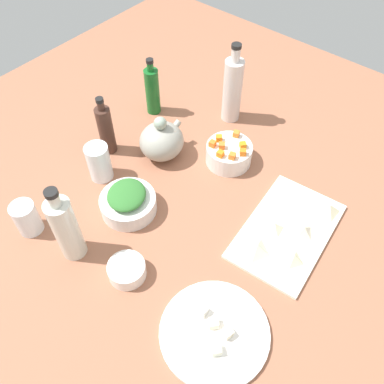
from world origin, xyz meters
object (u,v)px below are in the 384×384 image
(bowl_small_side, at_px, (127,270))
(bottle_2, at_px, (233,89))
(bowl_greens, at_px, (128,204))
(teapot, at_px, (162,141))
(bottle_1, at_px, (152,90))
(drinking_glass_0, at_px, (27,218))
(plate_tofu, at_px, (214,333))
(bottle_3, at_px, (106,129))
(cutting_board, at_px, (287,231))
(drinking_glass_1, at_px, (99,162))
(bottle_0, at_px, (66,228))
(bowl_carrots, at_px, (229,154))

(bowl_small_side, xyz_separation_m, bottle_2, (0.65, 0.16, 0.10))
(bowl_greens, xyz_separation_m, teapot, (0.22, 0.07, 0.03))
(bottle_1, xyz_separation_m, drinking_glass_0, (-0.57, -0.08, -0.04))
(bottle_1, bearing_deg, plate_tofu, -127.21)
(bottle_3, bearing_deg, cutting_board, -81.77)
(bowl_small_side, distance_m, drinking_glass_1, 0.35)
(cutting_board, height_order, bottle_1, bottle_1)
(bottle_1, bearing_deg, bowl_greens, -146.26)
(bowl_greens, relative_size, bowl_small_side, 1.65)
(cutting_board, bearing_deg, plate_tofu, -176.93)
(teapot, bearing_deg, cutting_board, -90.55)
(drinking_glass_1, bearing_deg, bottle_0, -147.83)
(bottle_0, xyz_separation_m, drinking_glass_1, (0.22, 0.14, -0.05))
(teapot, relative_size, bottle_0, 0.64)
(drinking_glass_1, bearing_deg, plate_tofu, -106.55)
(bowl_carrots, xyz_separation_m, bottle_1, (0.03, 0.34, 0.06))
(bowl_carrots, xyz_separation_m, bottle_0, (-0.52, 0.12, 0.07))
(cutting_board, relative_size, bottle_0, 1.37)
(bottle_3, bearing_deg, bowl_carrots, -58.12)
(bottle_2, relative_size, drinking_glass_0, 2.83)
(bowl_small_side, relative_size, bottle_3, 0.47)
(bottle_3, height_order, drinking_glass_0, bottle_3)
(teapot, height_order, bottle_0, bottle_0)
(plate_tofu, xyz_separation_m, bowl_greens, (0.13, 0.40, 0.02))
(plate_tofu, height_order, bowl_carrots, bowl_carrots)
(bowl_small_side, bearing_deg, cutting_board, -33.46)
(bowl_carrots, distance_m, bottle_0, 0.53)
(bottle_2, distance_m, bottle_3, 0.42)
(cutting_board, xyz_separation_m, bottle_2, (0.28, 0.40, 0.11))
(bottle_0, bearing_deg, teapot, 8.50)
(drinking_glass_1, bearing_deg, teapot, -23.53)
(drinking_glass_1, bearing_deg, bottle_3, 34.70)
(teapot, xyz_separation_m, bottle_3, (-0.09, 0.14, 0.03))
(cutting_board, bearing_deg, bowl_greens, 119.70)
(cutting_board, distance_m, plate_tofu, 0.34)
(plate_tofu, bearing_deg, bowl_greens, 72.49)
(bowl_greens, relative_size, bottle_0, 0.64)
(bottle_3, bearing_deg, plate_tofu, -112.58)
(teapot, distance_m, bottle_3, 0.17)
(bowl_carrots, height_order, bowl_small_side, bowl_carrots)
(cutting_board, height_order, teapot, teapot)
(cutting_board, relative_size, drinking_glass_0, 3.45)
(bottle_0, height_order, bottle_2, bottle_2)
(bowl_greens, relative_size, teapot, 1.00)
(bowl_greens, relative_size, bottle_3, 0.77)
(plate_tofu, xyz_separation_m, bottle_3, (0.26, 0.62, 0.08))
(bottle_1, height_order, bottle_3, bottle_1)
(cutting_board, distance_m, bowl_small_side, 0.44)
(bottle_1, relative_size, drinking_glass_1, 1.74)
(bottle_1, relative_size, bottle_3, 1.01)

